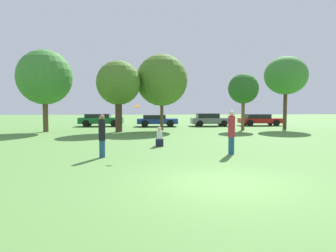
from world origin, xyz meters
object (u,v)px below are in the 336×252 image
(tree_1, at_px, (118,83))
(tree_2, at_px, (162,80))
(frisbee, at_px, (137,106))
(parked_car_red, at_px, (260,119))
(bystander_sitting, at_px, (159,138))
(tree_3, at_px, (243,89))
(parked_car_blue, at_px, (157,120))
(person_thrower, at_px, (102,135))
(person_catcher, at_px, (231,132))
(tree_0, at_px, (45,77))
(tree_4, at_px, (286,76))
(parked_car_grey, at_px, (210,119))
(parked_car_green, at_px, (101,120))

(tree_1, bearing_deg, tree_2, 22.59)
(frisbee, distance_m, parked_car_red, 22.63)
(bystander_sitting, bearing_deg, tree_2, 86.98)
(bystander_sitting, xyz_separation_m, tree_3, (7.59, 10.14, 3.15))
(frisbee, bearing_deg, parked_car_blue, 85.98)
(person_thrower, xyz_separation_m, person_catcher, (5.71, 0.54, 0.07))
(frisbee, bearing_deg, tree_2, 83.22)
(frisbee, relative_size, tree_0, 0.04)
(person_catcher, bearing_deg, tree_2, -84.52)
(tree_2, xyz_separation_m, tree_4, (11.27, 0.71, 0.51))
(person_catcher, xyz_separation_m, tree_3, (4.44, 13.06, 2.56))
(tree_2, bearing_deg, tree_0, -173.50)
(parked_car_grey, xyz_separation_m, parked_car_red, (5.40, 0.38, -0.03))
(person_catcher, distance_m, frisbee, 4.39)
(tree_2, xyz_separation_m, parked_car_blue, (-0.35, 4.57, -3.68))
(tree_4, relative_size, parked_car_red, 1.46)
(frisbee, height_order, parked_car_red, frisbee)
(bystander_sitting, xyz_separation_m, parked_car_red, (11.10, 15.83, 0.22))
(tree_3, bearing_deg, person_thrower, -126.71)
(tree_1, relative_size, tree_4, 0.88)
(parked_car_green, relative_size, parked_car_red, 0.99)
(tree_0, relative_size, parked_car_red, 1.48)
(person_catcher, bearing_deg, parked_car_green, -70.58)
(tree_4, xyz_separation_m, parked_car_red, (-0.73, 4.54, -4.18))
(bystander_sitting, relative_size, parked_car_red, 0.23)
(person_thrower, bearing_deg, tree_2, 72.12)
(person_catcher, relative_size, parked_car_green, 0.44)
(tree_4, relative_size, parked_car_grey, 1.65)
(tree_0, distance_m, parked_car_red, 21.40)
(bystander_sitting, bearing_deg, tree_3, 53.18)
(person_thrower, height_order, tree_4, tree_4)
(bystander_sitting, xyz_separation_m, parked_car_blue, (0.21, 15.15, 0.20))
(bystander_sitting, xyz_separation_m, parked_car_green, (-5.51, 15.81, 0.25))
(tree_0, height_order, tree_4, tree_0)
(bystander_sitting, bearing_deg, tree_1, 108.39)
(tree_1, height_order, tree_2, tree_2)
(bystander_sitting, height_order, tree_3, tree_3)
(tree_0, bearing_deg, person_thrower, -63.57)
(parked_car_green, xyz_separation_m, parked_car_blue, (5.72, -0.66, -0.05))
(tree_0, bearing_deg, parked_car_red, 17.50)
(parked_car_green, bearing_deg, parked_car_red, -0.26)
(tree_0, bearing_deg, parked_car_green, 61.07)
(parked_car_grey, bearing_deg, tree_1, -144.25)
(person_catcher, relative_size, bystander_sitting, 1.88)
(bystander_sitting, xyz_separation_m, tree_2, (0.56, 10.58, 3.89))
(frisbee, xyz_separation_m, parked_car_green, (-4.43, 19.00, -1.49))
(tree_0, distance_m, parked_car_grey, 16.29)
(parked_car_grey, bearing_deg, parked_car_red, 3.68)
(parked_car_green, distance_m, parked_car_red, 16.61)
(frisbee, distance_m, parked_car_green, 19.56)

